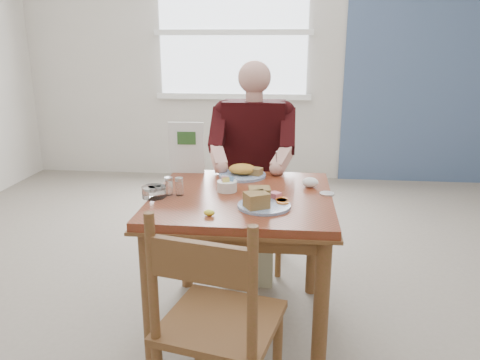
# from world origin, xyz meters

# --- Properties ---
(floor) EXTENTS (6.00, 6.00, 0.00)m
(floor) POSITION_xyz_m (0.00, 0.00, 0.00)
(floor) COLOR #70675B
(floor) RESTS_ON ground
(wall_back) EXTENTS (5.50, 0.00, 5.50)m
(wall_back) POSITION_xyz_m (0.00, 3.00, 1.40)
(wall_back) COLOR beige
(wall_back) RESTS_ON ground
(accent_panel) EXTENTS (1.60, 0.02, 2.80)m
(accent_panel) POSITION_xyz_m (1.60, 2.98, 1.40)
(accent_panel) COLOR #415579
(accent_panel) RESTS_ON ground
(lemon_wedge) EXTENTS (0.05, 0.04, 0.03)m
(lemon_wedge) POSITION_xyz_m (-0.12, -0.32, 0.76)
(lemon_wedge) COLOR yellow
(lemon_wedge) RESTS_ON table
(napkin) EXTENTS (0.09, 0.08, 0.05)m
(napkin) POSITION_xyz_m (0.35, 0.16, 0.78)
(napkin) COLOR white
(napkin) RESTS_ON table
(metal_dish) EXTENTS (0.09, 0.09, 0.01)m
(metal_dish) POSITION_xyz_m (0.43, 0.04, 0.75)
(metal_dish) COLOR silver
(metal_dish) RESTS_ON table
(window) EXTENTS (1.72, 0.04, 1.42)m
(window) POSITION_xyz_m (-0.40, 2.97, 1.60)
(window) COLOR white
(window) RESTS_ON wall_back
(table) EXTENTS (0.92, 0.92, 0.75)m
(table) POSITION_xyz_m (0.00, 0.00, 0.64)
(table) COLOR maroon
(table) RESTS_ON ground
(chair_far) EXTENTS (0.42, 0.42, 0.95)m
(chair_far) POSITION_xyz_m (0.00, 0.80, 0.48)
(chair_far) COLOR brown
(chair_far) RESTS_ON ground
(chair_near) EXTENTS (0.50, 0.50, 0.95)m
(chair_near) POSITION_xyz_m (-0.02, -0.75, 0.48)
(chair_near) COLOR brown
(chair_near) RESTS_ON ground
(diner) EXTENTS (0.53, 0.56, 1.39)m
(diner) POSITION_xyz_m (0.00, 0.71, 0.81)
(diner) COLOR gray
(diner) RESTS_ON chair_far
(near_plate) EXTENTS (0.32, 0.32, 0.08)m
(near_plate) POSITION_xyz_m (0.11, -0.18, 0.78)
(near_plate) COLOR white
(near_plate) RESTS_ON table
(far_plate) EXTENTS (0.35, 0.35, 0.07)m
(far_plate) POSITION_xyz_m (-0.03, 0.33, 0.78)
(far_plate) COLOR white
(far_plate) RESTS_ON table
(caddy) EXTENTS (0.12, 0.12, 0.08)m
(caddy) POSITION_xyz_m (-0.08, 0.05, 0.78)
(caddy) COLOR white
(caddy) RESTS_ON table
(shakers) EXTENTS (0.10, 0.04, 0.09)m
(shakers) POSITION_xyz_m (-0.34, -0.05, 0.80)
(shakers) COLOR white
(shakers) RESTS_ON table
(creamer) EXTENTS (0.13, 0.13, 0.05)m
(creamer) POSITION_xyz_m (-0.43, -0.09, 0.78)
(creamer) COLOR white
(creamer) RESTS_ON table
(menu) EXTENTS (0.20, 0.03, 0.30)m
(menu) POSITION_xyz_m (-0.36, 0.38, 0.90)
(menu) COLOR white
(menu) RESTS_ON table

